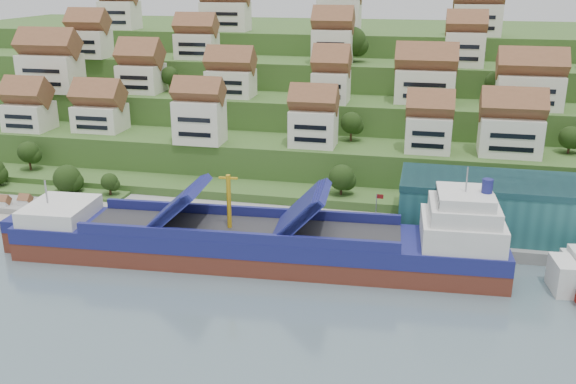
# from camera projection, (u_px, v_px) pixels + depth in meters

# --- Properties ---
(ground) EXTENTS (300.00, 300.00, 0.00)m
(ground) POSITION_uv_depth(u_px,v_px,m) (265.00, 261.00, 111.50)
(ground) COLOR slate
(ground) RESTS_ON ground
(quay) EXTENTS (180.00, 14.00, 2.20)m
(quay) POSITION_uv_depth(u_px,v_px,m) (387.00, 232.00, 120.94)
(quay) COLOR gray
(quay) RESTS_ON ground
(pebble_beach) EXTENTS (45.00, 20.00, 1.00)m
(pebble_beach) POSITION_uv_depth(u_px,v_px,m) (11.00, 209.00, 134.21)
(pebble_beach) COLOR gray
(pebble_beach) RESTS_ON ground
(hillside) EXTENTS (260.00, 128.00, 31.00)m
(hillside) POSITION_uv_depth(u_px,v_px,m) (345.00, 95.00, 203.70)
(hillside) COLOR #2D4C1E
(hillside) RESTS_ON ground
(hillside_village) EXTENTS (154.09, 64.38, 29.22)m
(hillside_village) POSITION_uv_depth(u_px,v_px,m) (325.00, 70.00, 159.80)
(hillside_village) COLOR white
(hillside_village) RESTS_ON ground
(hillside_trees) EXTENTS (138.16, 62.08, 31.41)m
(hillside_trees) POSITION_uv_depth(u_px,v_px,m) (301.00, 105.00, 150.60)
(hillside_trees) COLOR #203812
(hillside_trees) RESTS_ON ground
(warehouse) EXTENTS (60.00, 15.00, 10.00)m
(warehouse) POSITION_uv_depth(u_px,v_px,m) (571.00, 211.00, 114.30)
(warehouse) COLOR #235E60
(warehouse) RESTS_ON quay
(flagpole) EXTENTS (1.28, 0.16, 8.00)m
(flagpole) POSITION_uv_depth(u_px,v_px,m) (377.00, 212.00, 114.82)
(flagpole) COLOR gray
(flagpole) RESTS_ON quay
(cargo_ship) EXTENTS (84.19, 17.78, 18.61)m
(cargo_ship) POSITION_uv_depth(u_px,v_px,m) (268.00, 244.00, 109.63)
(cargo_ship) COLOR #5E291C
(cargo_ship) RESTS_ON ground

